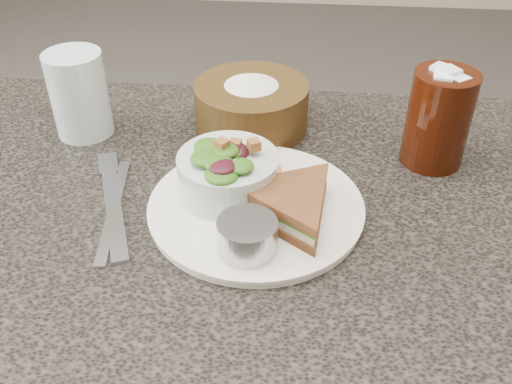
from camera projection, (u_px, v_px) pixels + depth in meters
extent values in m
cylinder|color=silver|center=(256.00, 208.00, 0.71)|extent=(0.26, 0.26, 0.01)
cylinder|color=#9C9EA3|center=(247.00, 236.00, 0.63)|extent=(0.09, 0.09, 0.04)
cone|color=orange|center=(261.00, 162.00, 0.75)|extent=(0.08, 0.08, 0.03)
cube|color=#9DA2A9|center=(114.00, 208.00, 0.71)|extent=(0.09, 0.20, 0.01)
cube|color=#A3A6AD|center=(114.00, 209.00, 0.71)|extent=(0.04, 0.21, 0.00)
cylinder|color=silver|center=(79.00, 94.00, 0.83)|extent=(0.09, 0.09, 0.13)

